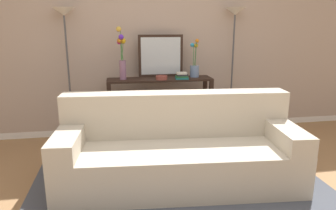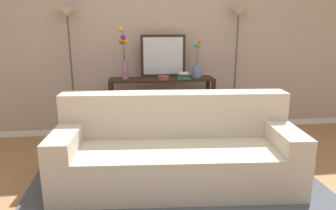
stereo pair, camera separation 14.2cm
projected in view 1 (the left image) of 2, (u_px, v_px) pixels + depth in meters
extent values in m
cube|color=white|center=(156.00, 126.00, 4.76)|extent=(12.00, 0.15, 0.09)
cube|color=#B29E8E|center=(155.00, 23.00, 4.37)|extent=(12.00, 0.14, 2.97)
cube|color=#474C56|center=(181.00, 188.00, 3.03)|extent=(2.90, 1.98, 0.01)
cube|color=#BCB29E|center=(179.00, 165.00, 3.08)|extent=(2.39, 1.05, 0.42)
cube|color=#BCB29E|center=(176.00, 114.00, 3.26)|extent=(2.33, 0.46, 0.46)
cube|color=#BCB29E|center=(71.00, 160.00, 2.97)|extent=(0.31, 0.88, 0.60)
cube|color=#BCB29E|center=(281.00, 153.00, 3.15)|extent=(0.31, 0.88, 0.60)
cube|color=black|center=(160.00, 79.00, 4.20)|extent=(1.41, 0.34, 0.03)
cube|color=black|center=(160.00, 128.00, 4.37)|extent=(1.30, 0.29, 0.01)
cube|color=black|center=(110.00, 115.00, 4.05)|extent=(0.05, 0.05, 0.82)
cube|color=black|center=(211.00, 110.00, 4.28)|extent=(0.05, 0.05, 0.82)
cube|color=black|center=(110.00, 109.00, 4.33)|extent=(0.05, 0.05, 0.82)
cube|color=black|center=(204.00, 105.00, 4.56)|extent=(0.05, 0.05, 0.82)
cylinder|color=#4C4C51|center=(74.00, 139.00, 4.33)|extent=(0.26, 0.26, 0.02)
cylinder|color=#4C4C51|center=(69.00, 80.00, 4.13)|extent=(0.02, 0.02, 1.64)
cone|color=silver|center=(64.00, 11.00, 3.91)|extent=(0.28, 0.28, 0.10)
cylinder|color=#4C4C51|center=(229.00, 130.00, 4.72)|extent=(0.26, 0.26, 0.02)
cylinder|color=#4C4C51|center=(232.00, 75.00, 4.51)|extent=(0.02, 0.02, 1.66)
cone|color=silver|center=(235.00, 11.00, 4.29)|extent=(0.28, 0.28, 0.10)
cube|color=black|center=(161.00, 56.00, 4.26)|extent=(0.61, 0.02, 0.57)
cube|color=silver|center=(161.00, 56.00, 4.25)|extent=(0.54, 0.01, 0.50)
cylinder|color=gray|center=(123.00, 70.00, 4.08)|extent=(0.09, 0.09, 0.25)
cylinder|color=#3D7538|center=(123.00, 51.00, 4.03)|extent=(0.03, 0.02, 0.25)
sphere|color=gold|center=(123.00, 41.00, 4.01)|extent=(0.07, 0.07, 0.07)
cylinder|color=#3D7538|center=(121.00, 51.00, 4.01)|extent=(0.02, 0.03, 0.25)
sphere|color=#C26C1D|center=(119.00, 41.00, 3.96)|extent=(0.06, 0.06, 0.06)
cylinder|color=#3D7538|center=(121.00, 51.00, 4.02)|extent=(0.01, 0.02, 0.23)
sphere|color=#D42177|center=(119.00, 42.00, 3.99)|extent=(0.06, 0.06, 0.06)
cylinder|color=#3D7538|center=(122.00, 49.00, 4.00)|extent=(0.03, 0.01, 0.30)
sphere|color=#5927C3|center=(121.00, 37.00, 3.94)|extent=(0.06, 0.06, 0.06)
cylinder|color=#3D7538|center=(121.00, 45.00, 3.99)|extent=(0.01, 0.04, 0.39)
sphere|color=gold|center=(119.00, 29.00, 3.94)|extent=(0.07, 0.07, 0.07)
cylinder|color=#6B84AD|center=(195.00, 71.00, 4.29)|extent=(0.12, 0.12, 0.16)
cylinder|color=#3D7538|center=(195.00, 56.00, 4.25)|extent=(0.02, 0.02, 0.27)
sphere|color=#C19013|center=(196.00, 46.00, 4.24)|extent=(0.06, 0.06, 0.06)
cylinder|color=#3D7538|center=(194.00, 55.00, 4.24)|extent=(0.01, 0.02, 0.28)
sphere|color=#2B94C1|center=(192.00, 45.00, 4.20)|extent=(0.05, 0.05, 0.05)
cylinder|color=#3D7538|center=(196.00, 53.00, 4.24)|extent=(0.02, 0.02, 0.33)
sphere|color=orange|center=(197.00, 41.00, 4.21)|extent=(0.05, 0.05, 0.05)
cylinder|color=brown|center=(162.00, 78.00, 4.09)|extent=(0.15, 0.15, 0.04)
torus|color=brown|center=(162.00, 76.00, 4.08)|extent=(0.15, 0.15, 0.01)
cube|color=#1E7075|center=(182.00, 78.00, 4.14)|extent=(0.18, 0.15, 0.02)
cube|color=#236033|center=(182.00, 77.00, 4.12)|extent=(0.16, 0.13, 0.02)
cube|color=#2D2D33|center=(182.00, 75.00, 4.13)|extent=(0.14, 0.12, 0.02)
cube|color=silver|center=(181.00, 73.00, 4.11)|extent=(0.13, 0.11, 0.02)
cube|color=silver|center=(120.00, 137.00, 4.30)|extent=(0.04, 0.15, 0.11)
cube|color=#236033|center=(123.00, 137.00, 4.31)|extent=(0.05, 0.18, 0.10)
cube|color=#6B3360|center=(127.00, 136.00, 4.31)|extent=(0.04, 0.16, 0.12)
cube|color=tan|center=(130.00, 135.00, 4.32)|extent=(0.05, 0.16, 0.13)
cube|color=maroon|center=(133.00, 135.00, 4.33)|extent=(0.03, 0.15, 0.12)
cube|color=#1E7075|center=(136.00, 135.00, 4.33)|extent=(0.04, 0.14, 0.12)
cube|color=navy|center=(139.00, 136.00, 4.34)|extent=(0.04, 0.17, 0.10)
cube|color=#B77F33|center=(142.00, 135.00, 4.35)|extent=(0.04, 0.16, 0.11)
cube|color=gold|center=(145.00, 135.00, 4.35)|extent=(0.03, 0.16, 0.12)
cube|color=#2D2D33|center=(148.00, 134.00, 4.36)|extent=(0.05, 0.15, 0.13)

